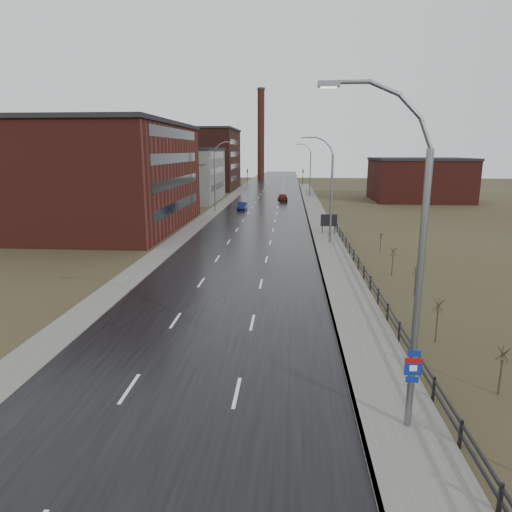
% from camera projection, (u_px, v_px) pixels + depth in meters
% --- Properties ---
extents(ground, '(320.00, 320.00, 0.00)m').
position_uv_depth(ground, '(155.00, 453.00, 15.36)').
color(ground, '#2D2819').
rests_on(ground, ground).
extents(road, '(14.00, 300.00, 0.06)m').
position_uv_depth(road, '(262.00, 213.00, 73.64)').
color(road, black).
rests_on(road, ground).
extents(sidewalk_right, '(3.20, 180.00, 0.18)m').
position_uv_depth(sidewalk_right, '(329.00, 245.00, 48.72)').
color(sidewalk_right, '#595651').
rests_on(sidewalk_right, ground).
extents(curb_right, '(0.16, 180.00, 0.18)m').
position_uv_depth(curb_right, '(314.00, 245.00, 48.83)').
color(curb_right, slate).
rests_on(curb_right, ground).
extents(sidewalk_left, '(2.40, 260.00, 0.12)m').
position_uv_depth(sidewalk_left, '(212.00, 213.00, 74.22)').
color(sidewalk_left, '#595651').
rests_on(sidewalk_left, ground).
extents(warehouse_near, '(22.44, 28.56, 13.50)m').
position_uv_depth(warehouse_near, '(94.00, 176.00, 59.06)').
color(warehouse_near, '#471914').
rests_on(warehouse_near, ground).
extents(warehouse_mid, '(16.32, 20.40, 10.50)m').
position_uv_depth(warehouse_mid, '(178.00, 174.00, 91.24)').
color(warehouse_mid, slate).
rests_on(warehouse_mid, ground).
extents(warehouse_far, '(26.52, 24.48, 15.50)m').
position_uv_depth(warehouse_far, '(187.00, 159.00, 120.18)').
color(warehouse_far, '#331611').
rests_on(warehouse_far, ground).
extents(building_right, '(18.36, 16.32, 8.50)m').
position_uv_depth(building_right, '(419.00, 179.00, 91.87)').
color(building_right, '#471914').
rests_on(building_right, ground).
extents(smokestack, '(2.70, 2.70, 30.70)m').
position_uv_depth(smokestack, '(261.00, 134.00, 158.00)').
color(smokestack, '#331611').
rests_on(smokestack, ground).
extents(streetlight_main, '(3.91, 0.29, 12.11)m').
position_uv_depth(streetlight_main, '(410.00, 269.00, 15.32)').
color(streetlight_main, slate).
rests_on(streetlight_main, ground).
extents(streetlight_right_mid, '(3.36, 0.28, 11.35)m').
position_uv_depth(streetlight_right_mid, '(329.00, 190.00, 48.40)').
color(streetlight_right_mid, slate).
rests_on(streetlight_right_mid, ground).
extents(streetlight_left, '(3.36, 0.28, 11.35)m').
position_uv_depth(streetlight_left, '(217.00, 176.00, 74.82)').
color(streetlight_left, slate).
rests_on(streetlight_left, ground).
extents(streetlight_right_far, '(3.36, 0.28, 11.35)m').
position_uv_depth(streetlight_right_far, '(309.00, 169.00, 100.86)').
color(streetlight_right_far, slate).
rests_on(streetlight_right_far, ground).
extents(guardrail, '(0.10, 53.05, 1.10)m').
position_uv_depth(guardrail, '(372.00, 284.00, 32.24)').
color(guardrail, black).
rests_on(guardrail, ground).
extents(shrub_b, '(0.51, 0.53, 2.13)m').
position_uv_depth(shrub_b, '(501.00, 370.00, 18.78)').
color(shrub_b, '#382D23').
rests_on(shrub_b, ground).
extents(shrub_c, '(0.57, 0.60, 2.41)m').
position_uv_depth(shrub_c, '(437.00, 319.00, 23.96)').
color(shrub_c, '#382D23').
rests_on(shrub_c, ground).
extents(shrub_d, '(0.51, 0.54, 2.16)m').
position_uv_depth(shrub_d, '(415.00, 280.00, 31.73)').
color(shrub_d, '#382D23').
rests_on(shrub_d, ground).
extents(shrub_e, '(0.57, 0.60, 2.39)m').
position_uv_depth(shrub_e, '(393.00, 261.00, 36.67)').
color(shrub_e, '#382D23').
rests_on(shrub_e, ground).
extents(shrub_f, '(0.46, 0.48, 1.90)m').
position_uv_depth(shrub_f, '(381.00, 242.00, 45.71)').
color(shrub_f, '#382D23').
rests_on(shrub_f, ground).
extents(billboard, '(1.97, 0.17, 2.49)m').
position_uv_depth(billboard, '(329.00, 221.00, 54.70)').
color(billboard, black).
rests_on(billboard, ground).
extents(traffic_light_left, '(0.58, 2.73, 5.30)m').
position_uv_depth(traffic_light_left, '(247.00, 169.00, 131.47)').
color(traffic_light_left, black).
rests_on(traffic_light_left, ground).
extents(traffic_light_right, '(0.58, 2.73, 5.30)m').
position_uv_depth(traffic_light_right, '(303.00, 170.00, 130.32)').
color(traffic_light_right, black).
rests_on(traffic_light_right, ground).
extents(car_near, '(1.48, 3.96, 1.29)m').
position_uv_depth(car_near, '(242.00, 206.00, 77.62)').
color(car_near, '#0C0E3C').
rests_on(car_near, ground).
extents(car_far, '(2.17, 4.61, 1.53)m').
position_uv_depth(car_far, '(283.00, 197.00, 91.18)').
color(car_far, '#4E1A0D').
rests_on(car_far, ground).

